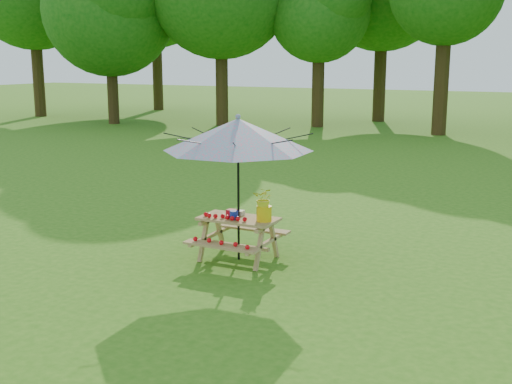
% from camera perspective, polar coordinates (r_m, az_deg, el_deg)
% --- Properties ---
extents(picnic_table, '(1.20, 1.32, 0.67)m').
position_cam_1_polar(picnic_table, '(9.94, -1.56, -4.21)').
color(picnic_table, '#A3714A').
rests_on(picnic_table, ground).
extents(patio_umbrella, '(3.02, 3.02, 2.26)m').
position_cam_1_polar(patio_umbrella, '(9.62, -1.60, 5.12)').
color(patio_umbrella, black).
rests_on(patio_umbrella, ground).
extents(produce_bins, '(0.27, 0.41, 0.13)m').
position_cam_1_polar(produce_bins, '(9.88, -1.92, -1.94)').
color(produce_bins, red).
rests_on(produce_bins, picnic_table).
extents(tomatoes_row, '(0.77, 0.13, 0.07)m').
position_cam_1_polar(tomatoes_row, '(9.76, -2.84, -2.22)').
color(tomatoes_row, red).
rests_on(tomatoes_row, picnic_table).
extents(flower_bucket, '(0.35, 0.31, 0.52)m').
position_cam_1_polar(flower_bucket, '(9.58, 0.72, -0.99)').
color(flower_bucket, yellow).
rests_on(flower_bucket, picnic_table).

